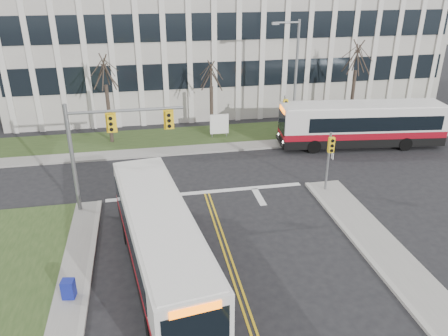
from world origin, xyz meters
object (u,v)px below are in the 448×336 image
directory_sign (219,124)px  bus_cross (361,126)px  newspaper_box_blue (69,290)px  bus_main (160,243)px  streetlight (294,75)px

directory_sign → bus_cross: size_ratio=0.16×
directory_sign → newspaper_box_blue: 20.13m
bus_main → bus_cross: 20.57m
bus_main → bus_cross: bus_cross is taller
bus_main → newspaper_box_blue: (-3.81, -1.05, -1.09)m
streetlight → bus_main: streetlight is taller
bus_cross → newspaper_box_blue: size_ratio=12.95×
bus_main → directory_sign: bearing=63.4°
bus_main → bus_cross: (15.94, 13.00, 0.08)m
streetlight → bus_main: size_ratio=0.79×
directory_sign → newspaper_box_blue: size_ratio=2.11×
directory_sign → bus_main: 17.64m
streetlight → bus_main: 19.37m
newspaper_box_blue → bus_cross: bearing=45.0°
streetlight → newspaper_box_blue: size_ratio=9.68×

